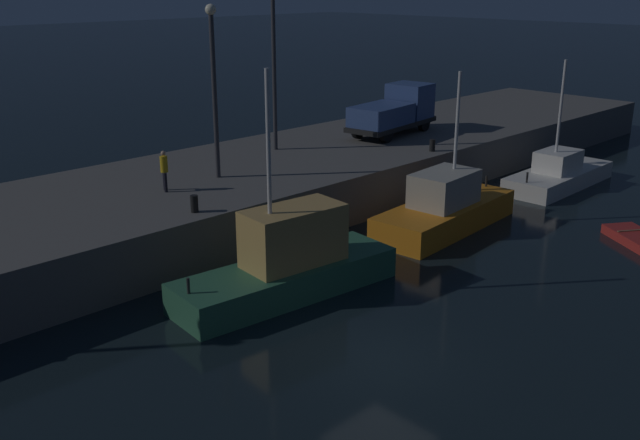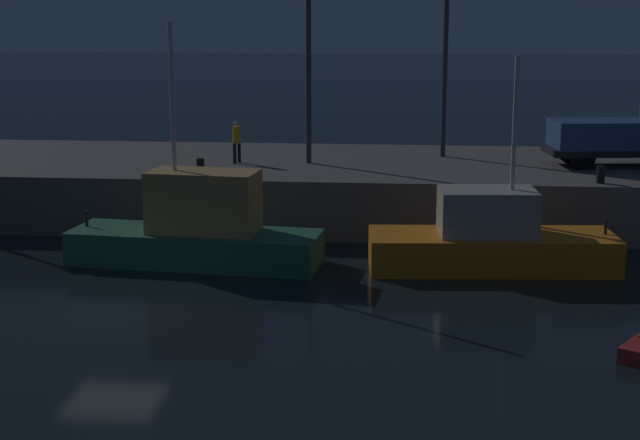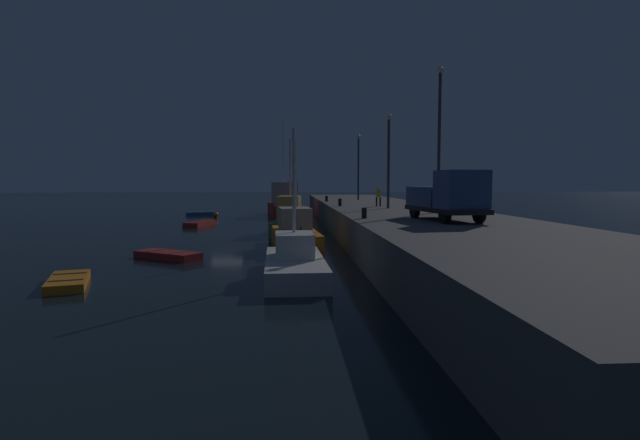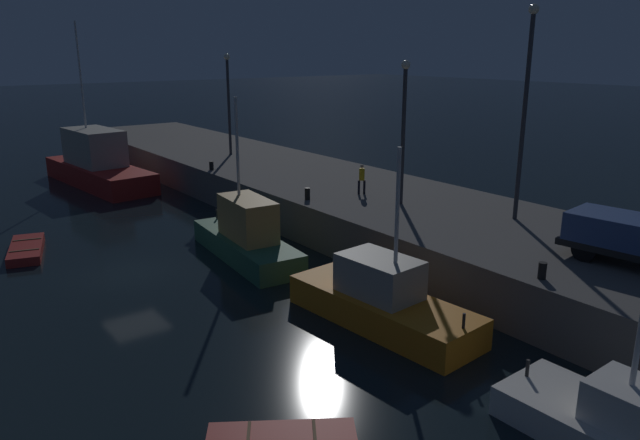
% 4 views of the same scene
% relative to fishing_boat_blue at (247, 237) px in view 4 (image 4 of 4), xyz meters
% --- Properties ---
extents(ground_plane, '(320.00, 320.00, 0.00)m').
position_rel_fishing_boat_blue_xyz_m(ground_plane, '(-1.24, -5.17, -1.07)').
color(ground_plane, black).
extents(pier_quay, '(71.91, 9.66, 2.11)m').
position_rel_fishing_boat_blue_xyz_m(pier_quay, '(-1.24, 8.08, -0.02)').
color(pier_quay, '#5B5956').
rests_on(pier_quay, ground).
extents(fishing_boat_blue, '(8.09, 3.12, 7.53)m').
position_rel_fishing_boat_blue_xyz_m(fishing_boat_blue, '(0.00, 0.00, 0.00)').
color(fishing_boat_blue, '#2D6647').
rests_on(fishing_boat_blue, ground).
extents(fishing_boat_white, '(12.34, 4.58, 11.55)m').
position_rel_fishing_boat_blue_xyz_m(fishing_boat_white, '(-20.67, -0.55, 0.45)').
color(fishing_boat_white, red).
rests_on(fishing_boat_white, ground).
extents(fishing_boat_orange, '(7.72, 3.12, 6.53)m').
position_rel_fishing_boat_blue_xyz_m(fishing_boat_orange, '(9.12, 0.31, -0.18)').
color(fishing_boat_orange, orange).
rests_on(fishing_boat_orange, ground).
extents(rowboat_blue_far, '(4.33, 2.49, 0.47)m').
position_rel_fishing_boat_blue_xyz_m(rowboat_blue_far, '(-7.03, -8.31, -0.86)').
color(rowboat_blue_far, '#B22823').
rests_on(rowboat_blue_far, ground).
extents(lamp_post_west, '(0.44, 0.44, 7.22)m').
position_rel_fishing_boat_blue_xyz_m(lamp_post_west, '(-15.59, 7.72, 5.30)').
color(lamp_post_west, '#38383D').
rests_on(lamp_post_west, pier_quay).
extents(lamp_post_east, '(0.44, 0.44, 7.02)m').
position_rel_fishing_boat_blue_xyz_m(lamp_post_east, '(2.70, 7.41, 5.19)').
color(lamp_post_east, '#38383D').
rests_on(lamp_post_east, pier_quay).
extents(lamp_post_central, '(0.44, 0.44, 9.35)m').
position_rel_fishing_boat_blue_xyz_m(lamp_post_central, '(7.88, 9.65, 6.40)').
color(lamp_post_central, '#38383D').
rests_on(lamp_post_central, pier_quay).
extents(dockworker, '(0.39, 0.40, 1.62)m').
position_rel_fishing_boat_blue_xyz_m(dockworker, '(-0.05, 7.17, 1.95)').
color(dockworker, black).
rests_on(dockworker, pier_quay).
extents(bollard_west, '(0.28, 0.28, 0.56)m').
position_rel_fishing_boat_blue_xyz_m(bollard_west, '(-11.01, 3.82, 1.31)').
color(bollard_west, black).
rests_on(bollard_west, pier_quay).
extents(bollard_central, '(0.28, 0.28, 0.62)m').
position_rel_fishing_boat_blue_xyz_m(bollard_central, '(-0.80, 4.13, 1.34)').
color(bollard_central, black).
rests_on(bollard_central, pier_quay).
extents(bollard_east, '(0.28, 0.28, 0.58)m').
position_rel_fishing_boat_blue_xyz_m(bollard_east, '(13.04, 4.01, 1.32)').
color(bollard_east, black).
rests_on(bollard_east, pier_quay).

